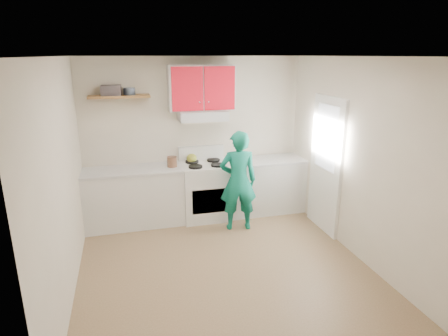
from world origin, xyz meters
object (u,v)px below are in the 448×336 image
object	(u,v)px
tin	(129,91)
person	(238,181)
stove	(205,191)
crock	(172,162)
kettle	(192,158)

from	to	relation	value
tin	person	size ratio (longest dim) A/B	0.11
stove	crock	bearing A→B (deg)	-178.71
kettle	crock	size ratio (longest dim) A/B	0.92
stove	crock	size ratio (longest dim) A/B	4.96
kettle	crock	distance (m)	0.38
kettle	person	distance (m)	0.94
tin	person	bearing A→B (deg)	-25.83
kettle	crock	bearing A→B (deg)	-135.65
stove	crock	xyz separation A→B (m)	(-0.53, -0.01, 0.53)
tin	crock	xyz separation A→B (m)	(0.57, -0.19, -1.10)
tin	person	distance (m)	2.12
stove	person	bearing A→B (deg)	-53.55
stove	kettle	size ratio (longest dim) A/B	5.38
tin	kettle	bearing A→B (deg)	-1.46
stove	person	world-z (taller)	person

